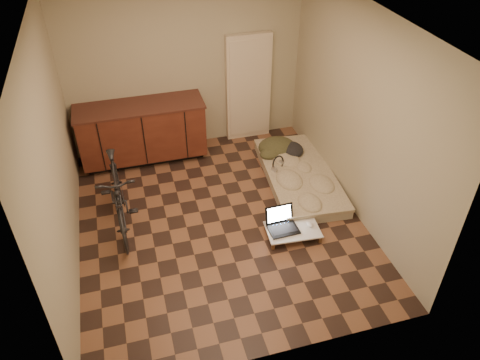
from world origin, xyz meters
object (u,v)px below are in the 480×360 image
object	(u,v)px
lap_desk	(293,230)
laptop	(282,224)
futon	(299,176)
bicycle	(117,192)

from	to	relation	value
lap_desk	laptop	size ratio (longest dim) A/B	1.84
futon	lap_desk	bearing A→B (deg)	-110.64
bicycle	lap_desk	bearing A→B (deg)	-22.58
bicycle	futon	distance (m)	2.55
laptop	bicycle	bearing A→B (deg)	156.72
futon	laptop	world-z (taller)	laptop
bicycle	lap_desk	distance (m)	2.19
bicycle	lap_desk	xyz separation A→B (m)	(2.00, -0.80, -0.42)
futon	lap_desk	distance (m)	1.16
bicycle	laptop	xyz separation A→B (m)	(1.88, -0.73, -0.35)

